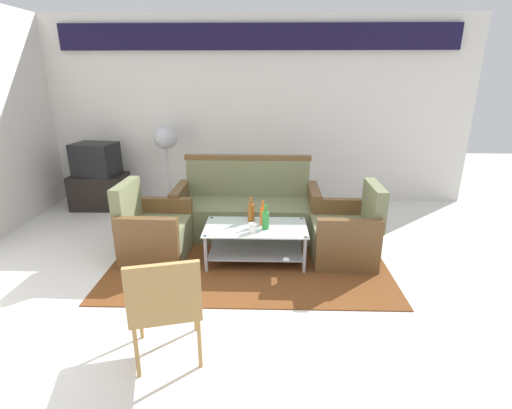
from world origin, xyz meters
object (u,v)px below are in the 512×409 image
at_px(armchair_right, 346,234).
at_px(wicker_chair, 165,301).
at_px(bottle_orange, 263,216).
at_px(television, 96,159).
at_px(tv_stand, 100,191).
at_px(pedestal_fan, 166,142).
at_px(coffee_table, 256,239).
at_px(armchair_left, 154,233).
at_px(cup, 252,228).
at_px(bottle_brown, 251,212).
at_px(bottle_green, 266,220).
at_px(couch, 247,210).

relative_size(armchair_right, wicker_chair, 1.01).
height_order(bottle_orange, television, television).
bearing_deg(tv_stand, television, 80.50).
relative_size(pedestal_fan, wicker_chair, 1.51).
distance_m(bottle_orange, tv_stand, 3.03).
distance_m(coffee_table, television, 3.03).
xyz_separation_m(armchair_left, tv_stand, (-1.30, 1.64, -0.03)).
height_order(coffee_table, bottle_orange, bottle_orange).
bearing_deg(cup, bottle_orange, 64.15).
xyz_separation_m(armchair_right, television, (-3.43, 1.64, 0.47)).
relative_size(coffee_table, pedestal_fan, 0.87).
bearing_deg(television, bottle_orange, 155.76).
bearing_deg(armchair_left, pedestal_fan, -170.14).
bearing_deg(cup, bottle_brown, 94.24).
relative_size(armchair_right, bottle_green, 3.17).
height_order(armchair_right, tv_stand, armchair_right).
bearing_deg(pedestal_fan, bottle_green, -51.16).
bearing_deg(armchair_left, couch, 127.10).
bearing_deg(couch, coffee_table, 100.30).
height_order(bottle_green, wicker_chair, wicker_chair).
relative_size(armchair_left, cup, 8.50).
distance_m(tv_stand, pedestal_fan, 1.30).
bearing_deg(television, tv_stand, 90.00).
height_order(armchair_left, tv_stand, armchair_left).
bearing_deg(pedestal_fan, tv_stand, -177.30).
distance_m(couch, tv_stand, 2.48).
distance_m(armchair_right, wicker_chair, 2.30).
xyz_separation_m(bottle_orange, wicker_chair, (-0.65, -1.63, -0.02)).
relative_size(armchair_left, coffee_table, 0.77).
height_order(armchair_right, coffee_table, armchair_right).
xyz_separation_m(armchair_left, coffee_table, (1.14, -0.10, -0.02)).
bearing_deg(pedestal_fan, armchair_left, -82.14).
bearing_deg(bottle_brown, cup, -85.76).
distance_m(bottle_green, bottle_brown, 0.27).
bearing_deg(armchair_left, wicker_chair, 20.76).
bearing_deg(wicker_chair, bottle_green, 51.24).
distance_m(bottle_green, television, 3.12).
xyz_separation_m(bottle_brown, cup, (0.02, -0.33, -0.06)).
height_order(bottle_orange, bottle_brown, bottle_brown).
height_order(couch, armchair_left, couch).
bearing_deg(bottle_green, cup, -142.16).
bearing_deg(pedestal_fan, armchair_right, -35.38).
xyz_separation_m(coffee_table, wicker_chair, (-0.58, -1.56, 0.22)).
height_order(bottle_green, bottle_brown, bottle_brown).
height_order(bottle_green, cup, bottle_green).
xyz_separation_m(couch, wicker_chair, (-0.44, -2.37, 0.18)).
distance_m(coffee_table, tv_stand, 2.99).
bearing_deg(television, wicker_chair, 128.86).
height_order(television, pedestal_fan, pedestal_fan).
distance_m(armchair_right, cup, 1.07).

